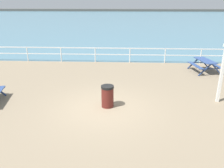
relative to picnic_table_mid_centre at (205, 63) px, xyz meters
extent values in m
cube|color=gray|center=(-6.00, -5.62, -0.68)|extent=(30.00, 24.00, 0.20)
cube|color=teal|center=(-6.00, 47.13, -0.58)|extent=(142.00, 90.00, 0.01)
cube|color=#4C4C47|center=(-6.00, 90.13, -0.58)|extent=(142.00, 6.00, 1.80)
cube|color=white|center=(-6.00, 2.13, 0.47)|extent=(23.00, 0.06, 0.06)
cube|color=white|center=(-6.00, 2.13, -0.01)|extent=(23.00, 0.05, 0.05)
cylinder|color=white|center=(-12.38, 2.13, -0.06)|extent=(0.07, 0.07, 1.05)
cylinder|color=white|center=(-9.83, 2.13, -0.06)|extent=(0.07, 0.07, 1.05)
cylinder|color=white|center=(-7.27, 2.13, -0.06)|extent=(0.07, 0.07, 1.05)
cylinder|color=white|center=(-4.72, 2.13, -0.06)|extent=(0.07, 0.07, 1.05)
cylinder|color=white|center=(-2.16, 2.13, -0.06)|extent=(0.07, 0.07, 1.05)
cylinder|color=white|center=(0.39, 2.13, -0.06)|extent=(0.07, 0.07, 1.05)
cube|color=#334C84|center=(0.00, 0.00, 0.17)|extent=(0.99, 1.89, 0.05)
cube|color=#334C84|center=(-0.61, -0.10, -0.13)|extent=(0.56, 1.82, 0.04)
cube|color=#334C84|center=(0.61, 0.10, -0.13)|extent=(0.56, 1.82, 0.04)
cube|color=navy|center=(-0.50, 0.71, -0.21)|extent=(0.79, 0.21, 0.79)
cube|color=navy|center=(0.24, 0.83, -0.21)|extent=(0.79, 0.21, 0.79)
cube|color=navy|center=(-0.13, 0.77, -0.16)|extent=(1.49, 0.31, 0.04)
cube|color=navy|center=(-0.24, -0.83, -0.21)|extent=(0.79, 0.21, 0.79)
cube|color=navy|center=(0.50, -0.71, -0.21)|extent=(0.79, 0.21, 0.79)
cube|color=navy|center=(0.13, -0.77, -0.16)|extent=(1.49, 0.31, 0.04)
cube|color=white|center=(-0.90, -4.69, 0.67)|extent=(0.12, 0.12, 2.50)
cylinder|color=#591E19|center=(-5.83, -5.46, -0.16)|extent=(0.52, 0.52, 0.85)
cylinder|color=black|center=(-5.83, -5.46, 0.32)|extent=(0.55, 0.55, 0.10)
camera|label=1|loc=(-5.17, -14.44, 3.73)|focal=36.83mm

